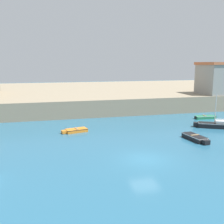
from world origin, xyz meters
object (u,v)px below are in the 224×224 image
Objects in this scene: dinghy_orange_2 at (75,130)px; dinghy_black_5 at (195,138)px; sailboat_black_3 at (217,125)px; harbor_shed_near_wharf at (223,78)px; dinghy_green_0 at (205,117)px.

dinghy_orange_2 is 14.35m from dinghy_black_5.
harbor_shed_near_wharf is at bearing 51.62° from sailboat_black_3.
sailboat_black_3 is at bearing 36.62° from dinghy_black_5.
dinghy_orange_2 is at bearing 151.84° from dinghy_black_5.
dinghy_black_5 is (12.65, -6.77, 0.06)m from dinghy_orange_2.
dinghy_green_0 is 20.61m from dinghy_orange_2.
harbor_shed_near_wharf is (16.37, 17.65, 5.46)m from dinghy_black_5.
sailboat_black_3 is at bearing -128.38° from harbor_shed_near_wharf.
dinghy_green_0 is 0.40× the size of harbor_shed_near_wharf.
dinghy_black_5 reaches higher than dinghy_orange_2.
harbor_shed_near_wharf is (29.02, 10.88, 5.52)m from dinghy_orange_2.
dinghy_green_0 is at bearing -138.05° from harbor_shed_near_wharf.
dinghy_orange_2 is at bearing 172.46° from sailboat_black_3.
dinghy_green_0 is 1.07× the size of dinghy_orange_2.
dinghy_green_0 is at bearing 8.66° from dinghy_orange_2.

